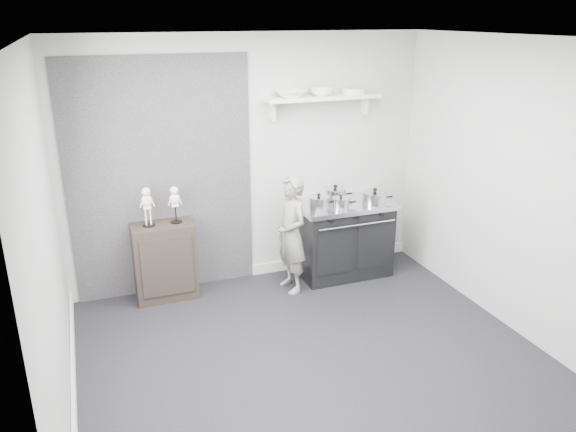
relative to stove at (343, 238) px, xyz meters
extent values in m
plane|color=black|center=(-1.01, -1.48, -0.44)|extent=(4.00, 4.00, 0.00)
cube|color=#AFAFAC|center=(-1.01, 0.32, 0.91)|extent=(4.00, 0.02, 2.70)
cube|color=#AFAFAC|center=(-1.01, -3.28, 0.91)|extent=(4.00, 0.02, 2.70)
cube|color=#AFAFAC|center=(-3.01, -1.48, 0.91)|extent=(0.02, 3.60, 2.70)
cube|color=#AFAFAC|center=(0.99, -1.48, 0.91)|extent=(0.02, 3.60, 2.70)
cube|color=silver|center=(-1.01, -1.48, 2.26)|extent=(4.00, 3.60, 0.02)
cube|color=black|center=(-1.96, 0.31, 0.81)|extent=(1.90, 0.02, 2.50)
cube|color=silver|center=(-0.01, 0.30, -0.38)|extent=(2.00, 0.03, 0.12)
cube|color=silver|center=(-2.99, -1.48, -0.38)|extent=(0.03, 3.60, 0.12)
cube|color=silver|center=(-0.21, 0.19, 1.58)|extent=(1.30, 0.26, 0.04)
cube|color=silver|center=(-0.76, 0.26, 1.46)|extent=(0.03, 0.12, 0.20)
cube|color=silver|center=(0.34, 0.26, 1.46)|extent=(0.03, 0.12, 0.20)
cube|color=black|center=(0.00, 0.00, -0.03)|extent=(1.02, 0.61, 0.81)
cube|color=silver|center=(0.00, 0.00, 0.40)|extent=(1.08, 0.65, 0.05)
cube|color=black|center=(-0.24, -0.30, -0.01)|extent=(0.43, 0.02, 0.53)
cube|color=black|center=(0.24, -0.30, -0.01)|extent=(0.43, 0.02, 0.53)
cylinder|color=silver|center=(0.00, -0.33, 0.28)|extent=(0.92, 0.02, 0.02)
cylinder|color=black|center=(-0.31, -0.32, 0.36)|extent=(0.04, 0.03, 0.04)
cylinder|color=black|center=(0.00, -0.32, 0.36)|extent=(0.04, 0.03, 0.04)
cylinder|color=black|center=(0.31, -0.32, 0.36)|extent=(0.04, 0.03, 0.04)
cube|color=black|center=(-2.02, 0.13, -0.02)|extent=(0.64, 0.37, 0.83)
imported|color=gray|center=(-0.71, -0.18, 0.21)|extent=(0.36, 0.51, 1.30)
cylinder|color=#BDBDBF|center=(-0.36, -0.10, 0.49)|extent=(0.22, 0.22, 0.13)
cylinder|color=#BDBDBF|center=(-0.36, -0.10, 0.56)|extent=(0.23, 0.23, 0.01)
sphere|color=black|center=(-0.36, -0.10, 0.59)|extent=(0.04, 0.04, 0.04)
cylinder|color=black|center=(-0.21, -0.10, 0.49)|extent=(0.10, 0.02, 0.02)
cylinder|color=#BDBDBF|center=(-0.07, 0.10, 0.50)|extent=(0.25, 0.25, 0.14)
cylinder|color=#BDBDBF|center=(-0.07, 0.10, 0.57)|extent=(0.25, 0.25, 0.02)
sphere|color=black|center=(-0.07, 0.10, 0.60)|extent=(0.04, 0.04, 0.04)
cylinder|color=black|center=(0.09, 0.10, 0.50)|extent=(0.10, 0.02, 0.02)
cylinder|color=#BDBDBF|center=(0.29, -0.17, 0.49)|extent=(0.27, 0.27, 0.13)
cylinder|color=#BDBDBF|center=(0.29, -0.17, 0.57)|extent=(0.28, 0.28, 0.02)
sphere|color=black|center=(0.29, -0.17, 0.60)|extent=(0.05, 0.05, 0.05)
cylinder|color=black|center=(0.46, -0.17, 0.49)|extent=(0.10, 0.02, 0.02)
cylinder|color=#BDBDBF|center=(-0.12, -0.15, 0.48)|extent=(0.19, 0.19, 0.11)
cylinder|color=#BDBDBF|center=(-0.12, -0.15, 0.54)|extent=(0.19, 0.19, 0.01)
sphere|color=black|center=(-0.12, -0.15, 0.57)|extent=(0.03, 0.03, 0.03)
cylinder|color=black|center=(0.01, -0.15, 0.48)|extent=(0.10, 0.02, 0.02)
imported|color=white|center=(-0.58, 0.19, 1.64)|extent=(0.32, 0.32, 0.08)
imported|color=white|center=(-0.22, 0.19, 1.64)|extent=(0.24, 0.24, 0.08)
cylinder|color=silver|center=(0.16, 0.19, 1.63)|extent=(0.25, 0.25, 0.06)
camera|label=1|loc=(-2.70, -5.38, 2.43)|focal=35.00mm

